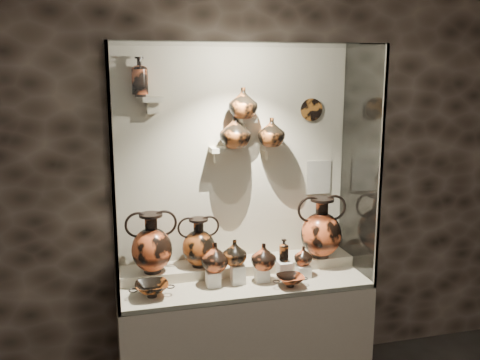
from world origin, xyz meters
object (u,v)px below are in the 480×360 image
jug_a (215,257)px  amphora_right (321,227)px  jug_c (264,256)px  kylix_right (290,280)px  lekythos_tall (140,74)px  amphora_left (152,243)px  ovoid_vase_a (235,132)px  ovoid_vase_c (271,132)px  ovoid_vase_b (243,103)px  lekythos_small (284,249)px  jug_e (303,256)px  kylix_left (152,288)px  amphora_mid (199,242)px  jug_b (235,252)px

jug_a → amphora_right: bearing=-13.9°
jug_c → kylix_right: size_ratio=0.77×
lekythos_tall → amphora_left: bearing=-59.7°
ovoid_vase_a → ovoid_vase_c: size_ratio=1.12×
ovoid_vase_b → ovoid_vase_c: size_ratio=1.04×
amphora_right → lekythos_tall: bearing=-169.4°
lekythos_small → jug_e: bearing=-9.0°
amphora_right → jug_a: bearing=-153.7°
kylix_left → lekythos_small: bearing=19.6°
lekythos_small → kylix_left: bearing=176.3°
lekythos_small → jug_a: bearing=171.0°
kylix_left → lekythos_tall: bearing=104.2°
amphora_right → ovoid_vase_b: ovoid_vase_b is taller
amphora_mid → jug_c: (0.40, -0.22, -0.06)m
jug_b → amphora_right: bearing=22.6°
jug_c → lekythos_tall: 1.45m
jug_c → kylix_left: (-0.76, -0.05, -0.12)m
amphora_left → ovoid_vase_c: 1.12m
jug_e → kylix_right: size_ratio=0.57×
jug_e → ovoid_vase_c: ovoid_vase_c is taller
amphora_mid → ovoid_vase_c: bearing=-18.7°
amphora_right → lekythos_tall: 1.66m
amphora_mid → kylix_left: 0.48m
amphora_left → jug_a: 0.44m
amphora_right → kylix_right: bearing=-122.4°
kylix_left → ovoid_vase_c: ovoid_vase_c is taller
lekythos_small → amphora_mid: bearing=152.6°
kylix_right → ovoid_vase_a: (-0.28, 0.38, 0.95)m
amphora_left → ovoid_vase_a: bearing=12.8°
jug_c → jug_e: 0.30m
amphora_right → lekythos_small: 0.38m
lekythos_tall → ovoid_vase_c: bearing=12.9°
amphora_left → ovoid_vase_c: size_ratio=2.08×
amphora_mid → lekythos_small: (0.56, -0.19, -0.03)m
jug_b → ovoid_vase_c: (0.32, 0.23, 0.77)m
jug_a → jug_c: 0.33m
jug_b → ovoid_vase_a: size_ratio=0.77×
amphora_right → ovoid_vase_b: 1.06m
kylix_left → kylix_right: (0.90, -0.07, -0.01)m
ovoid_vase_a → jug_c: bearing=-80.5°
jug_e → lekythos_small: lekythos_small is taller
jug_b → lekythos_tall: bearing=165.0°
lekythos_tall → ovoid_vase_b: lekythos_tall is taller
kylix_right → jug_a: bearing=-176.7°
amphora_mid → jug_a: amphora_mid is taller
jug_b → ovoid_vase_b: 1.01m
amphora_left → jug_a: (0.40, -0.16, -0.08)m
jug_c → kylix_right: (0.15, -0.13, -0.13)m
amphora_left → ovoid_vase_a: 0.94m
amphora_right → ovoid_vase_b: (-0.57, 0.08, 0.90)m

